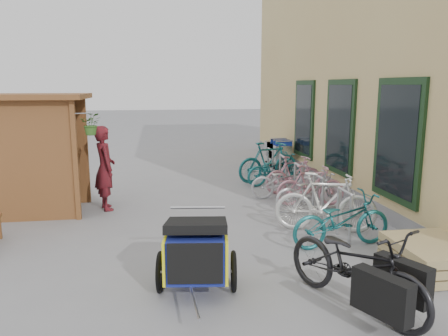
{
  "coord_description": "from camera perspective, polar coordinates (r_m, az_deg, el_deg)",
  "views": [
    {
      "loc": [
        -0.77,
        -6.64,
        2.57
      ],
      "look_at": [
        0.5,
        1.5,
        1.0
      ],
      "focal_mm": 35.0,
      "sensor_mm": 36.0,
      "label": 1
    }
  ],
  "objects": [
    {
      "name": "ground",
      "position": [
        7.16,
        -2.13,
        -10.25
      ],
      "size": [
        80.0,
        80.0,
        0.0
      ],
      "primitive_type": "plane",
      "color": "gray"
    },
    {
      "name": "building",
      "position": [
        13.33,
        24.94,
        13.79
      ],
      "size": [
        6.07,
        13.0,
        7.0
      ],
      "color": "tan",
      "rests_on": "ground"
    },
    {
      "name": "kiosk",
      "position": [
        9.5,
        -24.17,
        3.7
      ],
      "size": [
        2.49,
        1.65,
        2.4
      ],
      "color": "brown",
      "rests_on": "ground"
    },
    {
      "name": "bike_rack",
      "position": [
        9.76,
        9.67,
        -1.51
      ],
      "size": [
        0.05,
        5.35,
        0.86
      ],
      "color": "#A5A8AD",
      "rests_on": "ground"
    },
    {
      "name": "pallet_stack",
      "position": [
        6.87,
        25.57,
        -10.4
      ],
      "size": [
        1.0,
        1.2,
        0.4
      ],
      "color": "tan",
      "rests_on": "ground"
    },
    {
      "name": "shopping_carts",
      "position": [
        13.87,
        7.0,
        2.32
      ],
      "size": [
        0.52,
        1.44,
        0.94
      ],
      "color": "silver",
      "rests_on": "ground"
    },
    {
      "name": "child_trailer",
      "position": [
        5.57,
        -3.59,
        -10.49
      ],
      "size": [
        1.05,
        1.72,
        0.99
      ],
      "rotation": [
        0.0,
        0.0,
        -0.13
      ],
      "color": "navy",
      "rests_on": "ground"
    },
    {
      "name": "cargo_bike",
      "position": [
        5.36,
        17.02,
        -12.22
      ],
      "size": [
        1.48,
        2.09,
        1.04
      ],
      "rotation": [
        0.0,
        0.0,
        0.45
      ],
      "color": "black",
      "rests_on": "ground"
    },
    {
      "name": "person_kiosk",
      "position": [
        9.36,
        -15.3,
        -0.01
      ],
      "size": [
        0.6,
        0.74,
        1.76
      ],
      "primitive_type": "imported",
      "rotation": [
        0.0,
        0.0,
        1.88
      ],
      "color": "maroon",
      "rests_on": "ground"
    },
    {
      "name": "bike_0",
      "position": [
        7.28,
        15.1,
        -6.57
      ],
      "size": [
        1.75,
        0.77,
        0.89
      ],
      "primitive_type": "imported",
      "rotation": [
        0.0,
        0.0,
        1.68
      ],
      "color": "#1A656B",
      "rests_on": "ground"
    },
    {
      "name": "bike_1",
      "position": [
        7.93,
        13.14,
        -4.38
      ],
      "size": [
        1.85,
        1.01,
        1.07
      ],
      "primitive_type": "imported",
      "rotation": [
        0.0,
        0.0,
        1.27
      ],
      "color": "silver",
      "rests_on": "ground"
    },
    {
      "name": "bike_2",
      "position": [
        9.21,
        11.11,
        -3.04
      ],
      "size": [
        1.58,
        0.74,
        0.8
      ],
      "primitive_type": "imported",
      "rotation": [
        0.0,
        0.0,
        1.71
      ],
      "color": "#B5B5BA",
      "rests_on": "ground"
    },
    {
      "name": "bike_3",
      "position": [
        9.57,
        11.26,
        -2.24
      ],
      "size": [
        1.52,
        0.56,
        0.89
      ],
      "primitive_type": "imported",
      "rotation": [
        0.0,
        0.0,
        1.48
      ],
      "color": "pink",
      "rests_on": "ground"
    },
    {
      "name": "bike_4",
      "position": [
        10.05,
        8.0,
        -1.74
      ],
      "size": [
        1.62,
        0.76,
        0.82
      ],
      "primitive_type": "imported",
      "rotation": [
        0.0,
        0.0,
        1.42
      ],
      "color": "#B5B5BA",
      "rests_on": "ground"
    },
    {
      "name": "bike_5",
      "position": [
        10.67,
        9.11,
        -0.8
      ],
      "size": [
        1.55,
        0.69,
        0.9
      ],
      "primitive_type": "imported",
      "rotation": [
        0.0,
        0.0,
        1.76
      ],
      "color": "pink",
      "rests_on": "ground"
    },
    {
      "name": "bike_6",
      "position": [
        11.41,
        6.65,
        -0.16
      ],
      "size": [
        1.67,
        0.92,
        0.83
      ],
      "primitive_type": "imported",
      "rotation": [
        0.0,
        0.0,
        1.81
      ],
      "color": "#1A656B",
      "rests_on": "ground"
    },
    {
      "name": "bike_7",
      "position": [
        11.76,
        5.84,
        0.81
      ],
      "size": [
        1.87,
        0.99,
        1.08
      ],
      "primitive_type": "imported",
      "rotation": [
        0.0,
        0.0,
        1.85
      ],
      "color": "#1A656B",
      "rests_on": "ground"
    }
  ]
}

